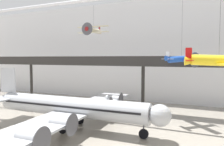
{
  "coord_description": "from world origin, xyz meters",
  "views": [
    {
      "loc": [
        12.48,
        -20.47,
        10.76
      ],
      "look_at": [
        -1.09,
        9.72,
        8.5
      ],
      "focal_mm": 35.0,
      "sensor_mm": 36.0,
      "label": 1
    }
  ],
  "objects_px": {
    "suspended_plane_cream_biplane": "(94,30)",
    "suspended_plane_yellow_lowwing": "(219,61)",
    "airliner_silver_main": "(70,107)",
    "suspended_plane_blue_trainer": "(181,59)"
  },
  "relations": [
    {
      "from": "airliner_silver_main",
      "to": "suspended_plane_blue_trainer",
      "type": "height_order",
      "value": "suspended_plane_blue_trainer"
    },
    {
      "from": "airliner_silver_main",
      "to": "suspended_plane_yellow_lowwing",
      "type": "distance_m",
      "value": 21.71
    },
    {
      "from": "airliner_silver_main",
      "to": "suspended_plane_cream_biplane",
      "type": "distance_m",
      "value": 17.69
    },
    {
      "from": "airliner_silver_main",
      "to": "suspended_plane_cream_biplane",
      "type": "bearing_deg",
      "value": 98.86
    },
    {
      "from": "airliner_silver_main",
      "to": "suspended_plane_blue_trainer",
      "type": "xyz_separation_m",
      "value": [
        15.03,
        10.66,
        7.32
      ]
    },
    {
      "from": "suspended_plane_cream_biplane",
      "to": "suspended_plane_blue_trainer",
      "type": "height_order",
      "value": "suspended_plane_cream_biplane"
    },
    {
      "from": "suspended_plane_cream_biplane",
      "to": "airliner_silver_main",
      "type": "bearing_deg",
      "value": 11.83
    },
    {
      "from": "suspended_plane_cream_biplane",
      "to": "suspended_plane_yellow_lowwing",
      "type": "height_order",
      "value": "suspended_plane_cream_biplane"
    },
    {
      "from": "suspended_plane_cream_biplane",
      "to": "suspended_plane_yellow_lowwing",
      "type": "distance_m",
      "value": 27.68
    },
    {
      "from": "airliner_silver_main",
      "to": "suspended_plane_yellow_lowwing",
      "type": "relative_size",
      "value": 2.93
    }
  ]
}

